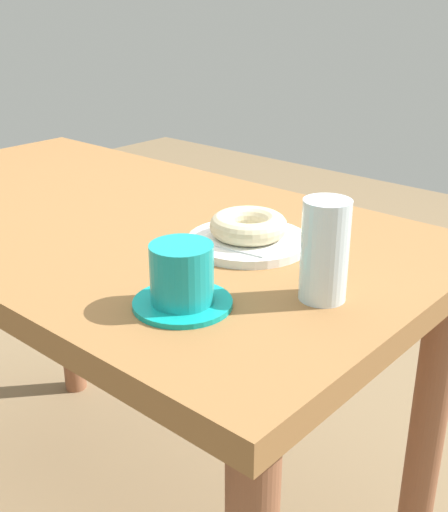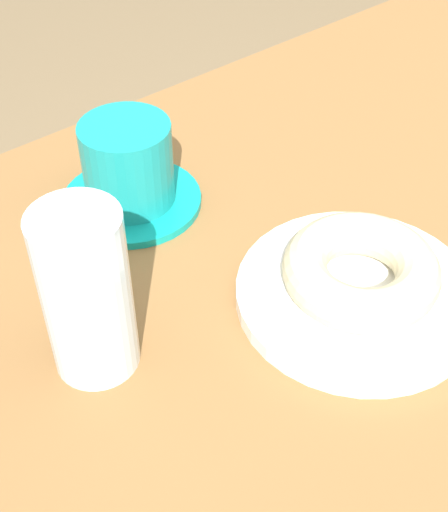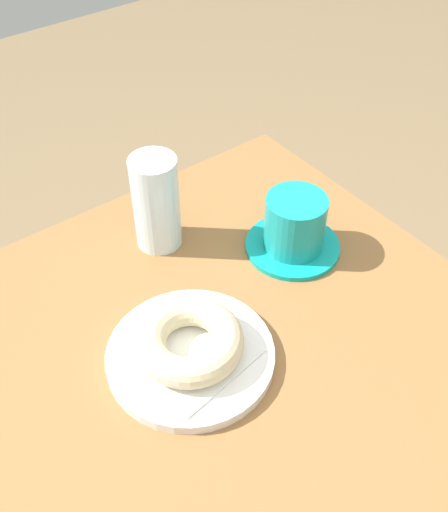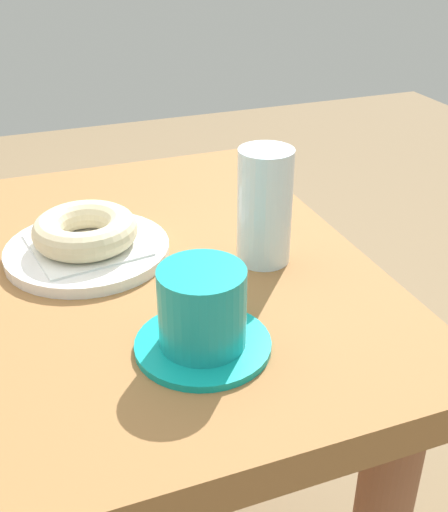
% 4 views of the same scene
% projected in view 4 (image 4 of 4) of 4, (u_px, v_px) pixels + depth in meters
% --- Properties ---
extents(plate_sugar_ring, '(0.20, 0.20, 0.01)m').
position_uv_depth(plate_sugar_ring, '(88.00, 251.00, 0.78)').
color(plate_sugar_ring, white).
rests_on(plate_sugar_ring, table).
extents(napkin_sugar_ring, '(0.14, 0.14, 0.00)m').
position_uv_depth(napkin_sugar_ring, '(87.00, 244.00, 0.78)').
color(napkin_sugar_ring, white).
rests_on(napkin_sugar_ring, plate_sugar_ring).
extents(donut_sugar_ring, '(0.13, 0.13, 0.04)m').
position_uv_depth(donut_sugar_ring, '(85.00, 230.00, 0.77)').
color(donut_sugar_ring, beige).
rests_on(donut_sugar_ring, napkin_sugar_ring).
extents(water_glass, '(0.06, 0.06, 0.14)m').
position_uv_depth(water_glass, '(265.00, 207.00, 0.74)').
color(water_glass, silver).
rests_on(water_glass, table).
extents(coffee_cup, '(0.13, 0.13, 0.09)m').
position_uv_depth(coffee_cup, '(202.00, 313.00, 0.60)').
color(coffee_cup, '#109C96').
rests_on(coffee_cup, table).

